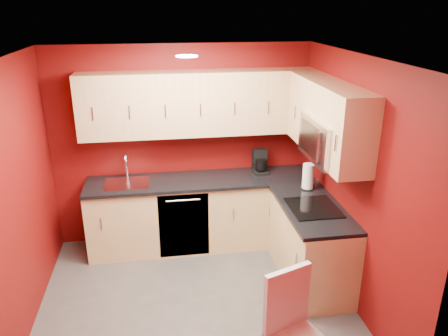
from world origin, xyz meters
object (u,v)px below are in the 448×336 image
object	(u,v)px
sink	(127,180)
paper_towel	(308,176)
coffee_maker	(261,162)
napkin_holder	(260,167)
microwave	(330,140)

from	to	relation	value
sink	paper_towel	world-z (taller)	sink
coffee_maker	napkin_holder	xyz separation A→B (m)	(0.00, 0.02, -0.08)
coffee_maker	paper_towel	xyz separation A→B (m)	(0.42, -0.58, 0.00)
microwave	sink	bearing A→B (deg)	154.40
sink	napkin_holder	xyz separation A→B (m)	(1.67, 0.11, 0.03)
microwave	coffee_maker	world-z (taller)	microwave
microwave	napkin_holder	distance (m)	1.37
coffee_maker	paper_towel	bearing A→B (deg)	-55.15
paper_towel	microwave	bearing A→B (deg)	-89.36
microwave	coffee_maker	bearing A→B (deg)	111.43
sink	microwave	bearing A→B (deg)	-25.60
coffee_maker	napkin_holder	distance (m)	0.09
sink	napkin_holder	world-z (taller)	sink
sink	paper_towel	size ratio (longest dim) A/B	1.72
coffee_maker	paper_towel	size ratio (longest dim) A/B	0.98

